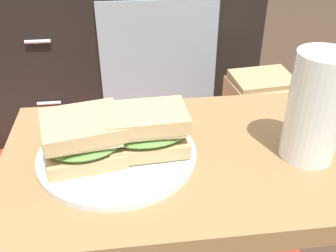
{
  "coord_description": "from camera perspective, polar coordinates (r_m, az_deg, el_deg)",
  "views": [
    {
      "loc": [
        -0.08,
        -0.49,
        0.81
      ],
      "look_at": [
        -0.02,
        0.0,
        0.51
      ],
      "focal_mm": 40.85,
      "sensor_mm": 36.0,
      "label": 1
    }
  ],
  "objects": [
    {
      "name": "side_table",
      "position": [
        0.66,
        1.65,
        -10.26
      ],
      "size": [
        0.56,
        0.36,
        0.46
      ],
      "color": "olive",
      "rests_on": "ground"
    },
    {
      "name": "tv_cabinet",
      "position": [
        1.53,
        -6.81,
        11.52
      ],
      "size": [
        0.96,
        0.46,
        0.58
      ],
      "color": "black",
      "rests_on": "ground"
    },
    {
      "name": "area_rug",
      "position": [
        1.19,
        -14.93,
        -12.32
      ],
      "size": [
        1.25,
        0.72,
        0.01
      ],
      "color": "maroon",
      "rests_on": "ground"
    },
    {
      "name": "plate",
      "position": [
        0.6,
        -7.53,
        -4.38
      ],
      "size": [
        0.25,
        0.25,
        0.01
      ],
      "primitive_type": "cylinder",
      "color": "silver",
      "rests_on": "side_table"
    },
    {
      "name": "sandwich_front",
      "position": [
        0.58,
        -12.47,
        -1.76
      ],
      "size": [
        0.14,
        0.13,
        0.07
      ],
      "color": "tan",
      "rests_on": "plate"
    },
    {
      "name": "sandwich_back",
      "position": [
        0.58,
        -3.13,
        -0.68
      ],
      "size": [
        0.13,
        0.1,
        0.07
      ],
      "color": "tan",
      "rests_on": "plate"
    },
    {
      "name": "beer_glass",
      "position": [
        0.6,
        21.15,
        2.45
      ],
      "size": [
        0.08,
        0.08,
        0.17
      ],
      "color": "silver",
      "rests_on": "side_table"
    },
    {
      "name": "paper_bag",
      "position": [
        1.22,
        12.93,
        -0.49
      ],
      "size": [
        0.2,
        0.17,
        0.36
      ],
      "color": "tan",
      "rests_on": "ground"
    }
  ]
}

